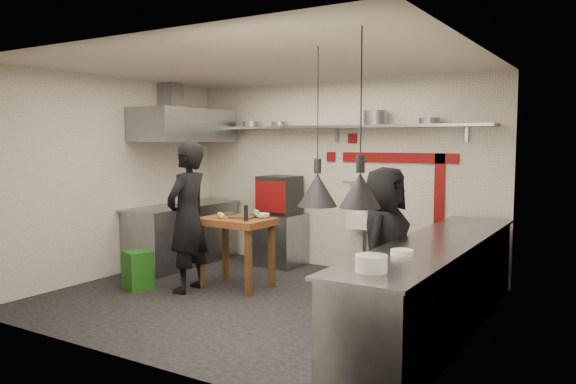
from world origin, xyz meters
The scene contains 47 objects.
floor centered at (0.00, 0.00, 0.00)m, with size 5.00×5.00×0.00m, color black.
ceiling centered at (0.00, 0.00, 2.80)m, with size 5.00×5.00×0.00m, color beige.
wall_back centered at (0.00, 2.10, 1.40)m, with size 5.00×0.04×2.80m, color silver.
wall_front centered at (0.00, -2.10, 1.40)m, with size 5.00×0.04×2.80m, color silver.
wall_left centered at (-2.50, 0.00, 1.40)m, with size 0.04×4.20×2.80m, color silver.
wall_right centered at (2.50, 0.00, 1.40)m, with size 0.04×4.20×2.80m, color silver.
red_band_horiz centered at (0.95, 2.08, 1.68)m, with size 1.70×0.02×0.14m, color maroon.
red_band_vert centered at (1.55, 2.08, 1.20)m, with size 0.14×0.02×1.10m, color maroon.
red_tile_a centered at (0.25, 2.08, 1.95)m, with size 0.14×0.02×0.14m, color maroon.
red_tile_b centered at (-0.10, 2.08, 1.68)m, with size 0.14×0.02×0.14m, color maroon.
back_shelf centered at (0.00, 1.92, 2.12)m, with size 4.60×0.34×0.04m, color slate.
shelf_bracket_left centered at (-1.90, 2.07, 2.02)m, with size 0.04×0.06×0.24m, color slate.
shelf_bracket_mid centered at (0.00, 2.07, 2.02)m, with size 0.04×0.06×0.24m, color slate.
shelf_bracket_right centered at (1.90, 2.07, 2.02)m, with size 0.04×0.06×0.24m, color slate.
pan_far_left centered at (-1.45, 1.92, 2.19)m, with size 0.26×0.26×0.09m, color slate.
pan_mid_left centered at (-0.92, 1.92, 2.18)m, with size 0.24×0.24×0.07m, color slate.
stock_pot centered at (0.67, 1.92, 2.24)m, with size 0.33×0.33×0.20m, color slate.
pan_right centered at (1.44, 1.92, 2.18)m, with size 0.28×0.28×0.08m, color slate.
oven_stand centered at (-0.82, 1.77, 0.40)m, with size 0.68×0.61×0.80m, color slate.
combi_oven centered at (-0.82, 1.77, 1.09)m, with size 0.55×0.51×0.58m, color black.
oven_door centered at (-0.80, 1.48, 1.09)m, with size 0.53×0.03×0.46m, color maroon.
oven_glass centered at (-0.82, 1.50, 1.09)m, with size 0.39×0.02×0.34m, color black.
hand_sink centered at (0.55, 1.92, 0.78)m, with size 0.46×0.34×0.22m, color silver.
sink_tap centered at (0.55, 1.92, 0.96)m, with size 0.03×0.03×0.14m, color slate.
sink_drain centered at (0.55, 1.88, 0.34)m, with size 0.06×0.06×0.66m, color slate.
utensil_rail centered at (0.55, 2.06, 1.32)m, with size 0.02×0.02×0.90m, color slate.
counter_right centered at (2.15, 0.00, 0.45)m, with size 0.70×3.80×0.90m, color slate.
counter_right_top centered at (2.15, 0.00, 0.92)m, with size 0.76×3.90×0.03m, color slate.
plate_stack centered at (2.12, -1.56, 1.00)m, with size 0.24×0.24×0.13m, color silver.
small_bowl_right centered at (2.10, -0.84, 0.96)m, with size 0.20×0.20×0.05m, color silver.
counter_left centered at (-2.15, 1.05, 0.45)m, with size 0.70×1.90×0.90m, color slate.
counter_left_top centered at (-2.15, 1.05, 0.92)m, with size 0.76×2.00×0.03m, color slate.
extractor_hood centered at (-2.10, 1.05, 2.15)m, with size 0.78×1.60×0.50m, color slate.
hood_duct centered at (-2.35, 1.05, 2.55)m, with size 0.28×0.28×0.50m, color slate.
green_bin centered at (-1.62, -0.39, 0.25)m, with size 0.31×0.31×0.50m, color #1B5417.
prep_table centered at (-0.59, 0.35, 0.46)m, with size 0.92×0.64×0.92m, color brown, non-canonical shape.
cutting_board centered at (-0.51, 0.38, 0.93)m, with size 0.31×0.22×0.03m, color #4E3118.
pepper_mill centered at (-0.31, 0.19, 1.02)m, with size 0.05×0.05×0.20m, color black.
lemon_a centered at (-0.78, 0.26, 0.96)m, with size 0.08×0.08×0.08m, color gold.
lemon_b centered at (-0.69, 0.19, 0.96)m, with size 0.08×0.08×0.08m, color gold.
veg_ball centered at (-0.42, 0.57, 0.97)m, with size 0.10×0.10×0.10m, color #417D34.
steel_tray centered at (-0.85, 0.53, 0.94)m, with size 0.17×0.11×0.03m, color slate.
bowl centered at (-0.29, 0.53, 0.95)m, with size 0.19×0.19×0.06m, color silver.
heat_lamp_near centered at (1.21, -0.75, 2.05)m, with size 0.38×0.38×1.51m, color black, non-canonical shape.
heat_lamp_far centered at (1.94, -1.39, 2.09)m, with size 0.33×0.33×1.41m, color black, non-canonical shape.
chef_left centered at (-1.01, -0.10, 0.95)m, with size 0.69×0.45×1.90m, color black.
chef_right centered at (1.58, 0.06, 0.82)m, with size 0.81×0.52×1.65m, color black.
Camera 1 is at (3.77, -5.43, 1.92)m, focal length 35.00 mm.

